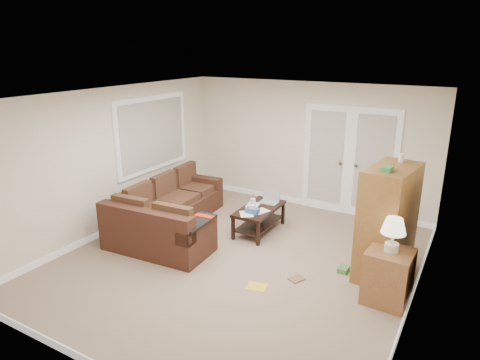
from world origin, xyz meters
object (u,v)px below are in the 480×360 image
Objects in this scene: tv_armoire at (387,222)px; sectional_sofa at (168,216)px; coffee_table at (260,218)px; side_cabinet at (388,272)px.

sectional_sofa is at bearing -165.64° from tv_armoire.
sectional_sofa is 1.53× the size of tv_armoire.
coffee_table is at bearing 176.33° from tv_armoire.
tv_armoire reaches higher than sectional_sofa.
coffee_table is (1.36, 0.87, -0.07)m from sectional_sofa.
side_cabinet is at bearing -25.75° from coffee_table.
coffee_table is 0.97× the size of side_cabinet.
tv_armoire is 0.80m from side_cabinet.
side_cabinet reaches higher than sectional_sofa.
side_cabinet is at bearing -7.36° from sectional_sofa.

